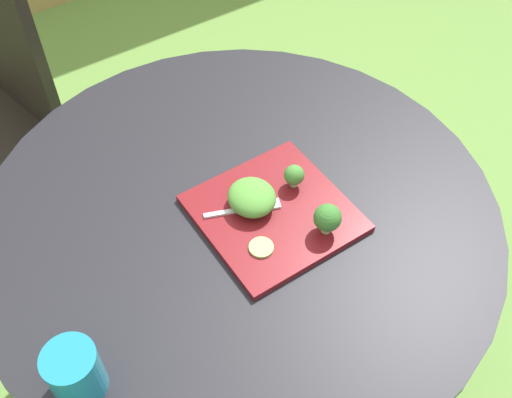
% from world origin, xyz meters
% --- Properties ---
extents(ground_plane, '(12.00, 12.00, 0.00)m').
position_xyz_m(ground_plane, '(0.00, 0.00, 0.00)').
color(ground_plane, '#669342').
extents(patio_table, '(1.05, 1.05, 0.70)m').
position_xyz_m(patio_table, '(0.00, 0.00, 0.49)').
color(patio_table, black).
rests_on(patio_table, ground_plane).
extents(salad_plate, '(0.28, 0.28, 0.01)m').
position_xyz_m(salad_plate, '(0.05, -0.05, 0.71)').
color(salad_plate, maroon).
rests_on(salad_plate, patio_table).
extents(drinking_glass, '(0.09, 0.09, 0.10)m').
position_xyz_m(drinking_glass, '(-0.41, -0.17, 0.75)').
color(drinking_glass, teal).
rests_on(drinking_glass, patio_table).
extents(fork, '(0.15, 0.07, 0.00)m').
position_xyz_m(fork, '(0.01, -0.02, 0.72)').
color(fork, silver).
rests_on(fork, salad_plate).
extents(lettuce_mound, '(0.09, 0.10, 0.05)m').
position_xyz_m(lettuce_mound, '(0.02, -0.02, 0.74)').
color(lettuce_mound, '#519338').
rests_on(lettuce_mound, salad_plate).
extents(broccoli_floret_0, '(0.05, 0.05, 0.07)m').
position_xyz_m(broccoli_floret_0, '(0.10, -0.15, 0.76)').
color(broccoli_floret_0, '#99B770').
rests_on(broccoli_floret_0, salad_plate).
extents(broccoli_floret_1, '(0.04, 0.04, 0.05)m').
position_xyz_m(broccoli_floret_1, '(0.12, -0.02, 0.75)').
color(broccoli_floret_1, '#99B770').
rests_on(broccoli_floret_1, salad_plate).
extents(cucumber_slice_0, '(0.05, 0.05, 0.01)m').
position_xyz_m(cucumber_slice_0, '(-0.02, -0.11, 0.72)').
color(cucumber_slice_0, '#8EB766').
rests_on(cucumber_slice_0, salad_plate).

